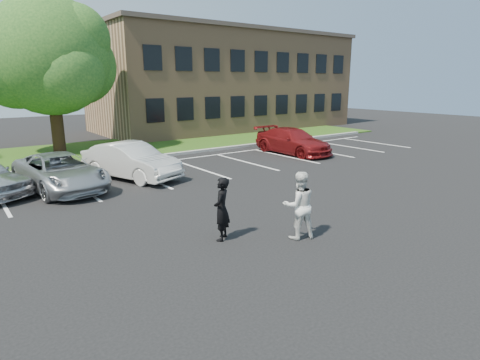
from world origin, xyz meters
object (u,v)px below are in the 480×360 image
(man_black_suit, at_px, (222,209))
(car_white_sedan, at_px, (131,161))
(car_silver_minivan, at_px, (60,172))
(car_red_compact, at_px, (293,141))
(man_white_shirt, at_px, (299,205))
(office_building, at_px, (225,81))
(tree, at_px, (51,59))

(man_black_suit, height_order, car_white_sedan, man_black_suit)
(car_silver_minivan, height_order, car_red_compact, car_red_compact)
(car_silver_minivan, bearing_deg, car_red_compact, -5.49)
(car_white_sedan, bearing_deg, car_silver_minivan, 162.25)
(car_white_sedan, relative_size, car_red_compact, 0.93)
(man_white_shirt, distance_m, car_red_compact, 13.04)
(man_white_shirt, xyz_separation_m, car_white_sedan, (-0.96, 9.21, -0.14))
(office_building, bearing_deg, car_white_sedan, -136.38)
(office_building, height_order, man_white_shirt, office_building)
(car_white_sedan, xyz_separation_m, car_red_compact, (9.90, 0.28, -0.04))
(man_white_shirt, relative_size, car_red_compact, 0.36)
(office_building, xyz_separation_m, car_silver_minivan, (-17.48, -14.01, -3.46))
(man_black_suit, bearing_deg, car_white_sedan, -137.35)
(car_white_sedan, bearing_deg, car_red_compact, -18.56)
(car_white_sedan, bearing_deg, man_white_shirt, -104.25)
(car_silver_minivan, relative_size, car_white_sedan, 1.07)
(office_building, relative_size, car_silver_minivan, 4.44)
(car_silver_minivan, bearing_deg, man_black_suit, -82.17)
(office_building, bearing_deg, car_silver_minivan, -141.28)
(car_white_sedan, bearing_deg, tree, 75.30)
(office_building, distance_m, man_white_shirt, 27.00)
(man_black_suit, bearing_deg, tree, -131.72)
(car_silver_minivan, bearing_deg, tree, 69.61)
(man_black_suit, xyz_separation_m, car_red_compact, (10.66, 8.36, -0.12))
(office_building, relative_size, car_red_compact, 4.44)
(office_building, height_order, car_white_sedan, office_building)
(tree, relative_size, man_black_suit, 5.17)
(car_silver_minivan, bearing_deg, car_white_sedan, -4.87)
(tree, relative_size, car_red_compact, 1.74)
(office_building, relative_size, man_black_suit, 13.16)
(man_white_shirt, bearing_deg, car_white_sedan, -62.21)
(tree, height_order, car_white_sedan, tree)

